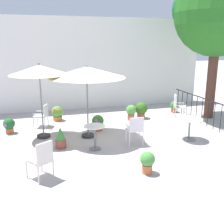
% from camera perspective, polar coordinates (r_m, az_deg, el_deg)
% --- Properties ---
extents(ground_plane, '(60.00, 60.00, 0.00)m').
position_cam_1_polar(ground_plane, '(9.07, 0.58, -5.27)').
color(ground_plane, '#B1A7A5').
extents(villa_facade, '(11.09, 0.30, 4.14)m').
position_cam_1_polar(villa_facade, '(12.74, -4.94, 10.06)').
color(villa_facade, white).
rests_on(villa_facade, ground).
extents(terrace_railing, '(0.03, 5.22, 1.01)m').
position_cam_1_polar(terrace_railing, '(10.47, 20.20, 0.46)').
color(terrace_railing, black).
rests_on(terrace_railing, ground).
extents(shade_tree, '(3.49, 3.32, 5.81)m').
position_cam_1_polar(shade_tree, '(11.77, 21.53, 18.89)').
color(shade_tree, brown).
rests_on(shade_tree, ground).
extents(patio_umbrella_0, '(1.87, 1.87, 2.44)m').
position_cam_1_polar(patio_umbrella_0, '(8.85, -15.06, 8.35)').
color(patio_umbrella_0, '#2D2D2D').
rests_on(patio_umbrella_0, ground).
extents(patio_umbrella_1, '(2.45, 2.45, 2.38)m').
position_cam_1_polar(patio_umbrella_1, '(8.64, -5.34, 8.24)').
color(patio_umbrella_1, '#2D2D2D').
rests_on(patio_umbrella_1, ground).
extents(cafe_table_0, '(0.81, 0.81, 0.71)m').
position_cam_1_polar(cafe_table_0, '(9.03, 16.01, -2.64)').
color(cafe_table_0, white).
rests_on(cafe_table_0, ground).
extents(cafe_table_1, '(0.63, 0.63, 0.73)m').
position_cam_1_polar(cafe_table_1, '(7.93, -3.65, -4.45)').
color(cafe_table_1, white).
rests_on(cafe_table_1, ground).
extents(patio_chair_0, '(0.49, 0.45, 0.90)m').
position_cam_1_polar(patio_chair_0, '(8.29, 4.93, -3.42)').
color(patio_chair_0, white).
rests_on(patio_chair_0, ground).
extents(patio_chair_1, '(0.65, 0.66, 0.94)m').
position_cam_1_polar(patio_chair_1, '(6.45, -14.62, -9.39)').
color(patio_chair_1, silver).
rests_on(patio_chair_1, ground).
extents(patio_chair_2, '(0.59, 0.59, 0.98)m').
position_cam_1_polar(patio_chair_2, '(11.47, 13.73, 1.49)').
color(patio_chair_2, silver).
rests_on(patio_chair_2, ground).
extents(patio_chair_3, '(0.57, 0.59, 0.83)m').
position_cam_1_polar(patio_chair_3, '(10.31, -14.43, -0.44)').
color(patio_chair_3, silver).
rests_on(patio_chair_3, ground).
extents(potted_plant_0, '(0.41, 0.41, 0.62)m').
position_cam_1_polar(potted_plant_0, '(10.91, 4.03, 0.13)').
color(potted_plant_0, '#B15434').
rests_on(potted_plant_0, ground).
extents(potted_plant_1, '(0.32, 0.32, 0.64)m').
position_cam_1_polar(potted_plant_1, '(8.23, -10.78, -5.40)').
color(potted_plant_1, brown).
rests_on(potted_plant_1, ground).
extents(potted_plant_2, '(0.40, 0.40, 0.55)m').
position_cam_1_polar(potted_plant_2, '(9.99, -20.85, -2.52)').
color(potted_plant_2, '#B45E33').
rests_on(potted_plant_2, ground).
extents(potted_plant_3, '(0.51, 0.51, 0.67)m').
position_cam_1_polar(potted_plant_3, '(11.21, 6.14, 0.57)').
color(potted_plant_3, '#AE5236').
rests_on(potted_plant_3, ground).
extents(potted_plant_4, '(0.33, 0.33, 0.49)m').
position_cam_1_polar(potted_plant_4, '(12.42, 12.89, 1.19)').
color(potted_plant_4, '#AE5B33').
rests_on(potted_plant_4, ground).
extents(potted_plant_5, '(0.36, 0.36, 0.55)m').
position_cam_1_polar(potted_plant_5, '(6.65, 7.49, -10.20)').
color(potted_plant_5, '#D06A3B').
rests_on(potted_plant_5, ground).
extents(potted_plant_6, '(0.42, 0.42, 0.57)m').
position_cam_1_polar(potted_plant_6, '(9.64, -3.01, -2.12)').
color(potted_plant_6, '#BE522E').
rests_on(potted_plant_6, ground).
extents(potted_plant_7, '(0.45, 0.45, 0.59)m').
position_cam_1_polar(potted_plant_7, '(11.03, -11.43, -0.20)').
color(potted_plant_7, '#CA733B').
rests_on(potted_plant_7, ground).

